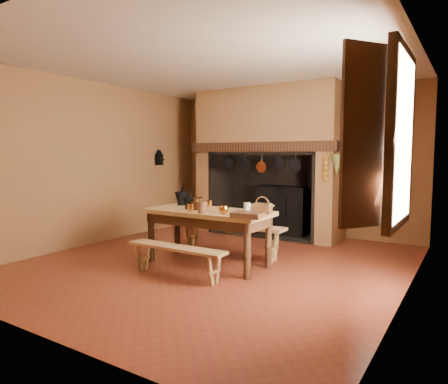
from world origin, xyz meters
name	(u,v)px	position (x,y,z in m)	size (l,w,h in m)	color
floor	(216,263)	(0.00, 0.00, 0.00)	(5.50, 5.50, 0.00)	maroon
ceiling	(215,63)	(0.00, 0.00, 2.80)	(5.50, 5.50, 0.00)	silver
back_wall	(292,162)	(0.00, 2.75, 1.40)	(5.00, 0.02, 2.80)	brown
wall_left	(96,163)	(-2.50, 0.00, 1.40)	(0.02, 5.50, 2.80)	brown
wall_right	(410,168)	(2.50, 0.00, 1.40)	(0.02, 5.50, 2.80)	brown
wall_front	(32,172)	(0.00, -2.75, 1.40)	(5.00, 0.02, 2.80)	brown
chimney_breast	(269,141)	(-0.30, 2.31, 1.81)	(2.95, 0.96, 2.80)	brown
iron_range	(283,210)	(-0.04, 2.45, 0.48)	(1.12, 0.55, 1.60)	black
hearth_pans	(233,226)	(-1.05, 2.22, 0.09)	(0.51, 0.62, 0.20)	orange
hanging_pans	(255,165)	(-0.34, 1.81, 1.36)	(1.92, 0.29, 0.27)	black
onion_string	(326,168)	(1.00, 1.79, 1.33)	(0.12, 0.10, 0.46)	#9A661C
herb_bunch	(337,165)	(1.18, 1.79, 1.38)	(0.20, 0.20, 0.35)	brown
window	(389,139)	(2.35, -0.40, 1.70)	(0.39, 1.75, 1.76)	white
wall_coffee_mill	(159,156)	(-2.42, 1.55, 1.52)	(0.23, 0.16, 0.31)	black
work_table	(208,219)	(-0.05, -0.13, 0.65)	(1.79, 0.80, 0.78)	#AC8A4F
bench_front	(176,254)	(-0.05, -0.84, 0.30)	(1.41, 0.25, 0.40)	#AC8A4F
bench_back	(230,231)	(-0.05, 0.46, 0.38)	(1.78, 0.31, 0.50)	#AC8A4F
mortar_large	(181,198)	(-0.70, 0.10, 0.89)	(0.20, 0.20, 0.34)	black
mortar_small	(188,202)	(-0.33, -0.20, 0.87)	(0.17, 0.17, 0.29)	black
coffee_grinder	(196,205)	(-0.19, -0.20, 0.85)	(0.17, 0.13, 0.19)	#3B2012
brass_mug_a	(190,207)	(-0.19, -0.34, 0.82)	(0.09, 0.09, 0.10)	orange
brass_mug_b	(209,203)	(-0.24, 0.19, 0.82)	(0.09, 0.09, 0.10)	orange
mixing_bowl	(260,208)	(0.65, 0.10, 0.82)	(0.36, 0.36, 0.09)	beige
stoneware_crock	(203,207)	(0.06, -0.41, 0.85)	(0.12, 0.12, 0.16)	#502C1D
glass_jar	(247,208)	(0.60, -0.18, 0.85)	(0.09, 0.09, 0.15)	beige
wicker_basket	(262,208)	(0.75, -0.03, 0.85)	(0.26, 0.21, 0.23)	#4B2E16
wooden_tray	(248,215)	(0.75, -0.42, 0.81)	(0.37, 0.27, 0.06)	#3B2012
brass_cup	(224,210)	(0.34, -0.34, 0.83)	(0.13, 0.13, 0.10)	orange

